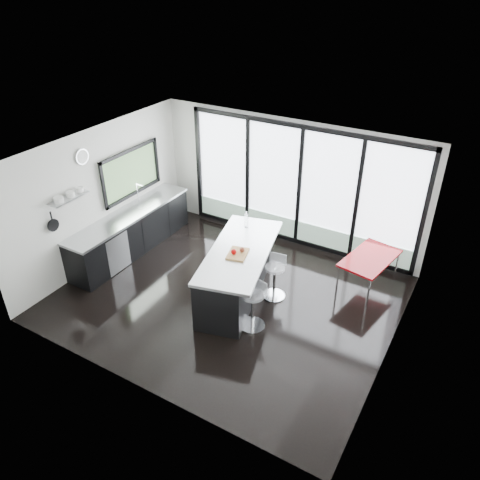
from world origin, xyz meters
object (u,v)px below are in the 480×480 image
Objects in this scene: bar_stool_far at (274,282)px; red_table at (368,272)px; island at (236,272)px; bar_stool_near at (253,310)px.

bar_stool_far is 1.85m from red_table.
island is 2.55m from red_table.
red_table is (1.42, 1.18, 0.00)m from bar_stool_far.
island is 3.91× the size of bar_stool_far.
red_table is at bearing 35.31° from island.
red_table is (2.08, 1.47, -0.17)m from island.
island reaches higher than bar_stool_near.
island reaches higher than red_table.
red_table is (1.36, 2.13, -0.01)m from bar_stool_near.
bar_stool_near is 0.56× the size of red_table.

